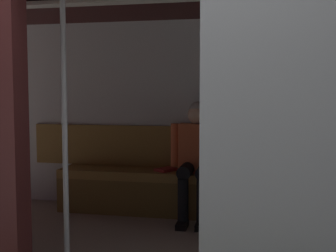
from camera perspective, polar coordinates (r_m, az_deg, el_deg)
The scene contains 7 objects.
train_car at distance 3.56m, azimuth -2.33°, elevation 7.03°, with size 6.40×2.69×2.18m.
bench_seat at distance 4.61m, azimuth 1.69°, elevation -7.24°, with size 2.62×0.44×0.46m.
person_seated at distance 4.48m, azimuth 3.73°, elevation -3.36°, with size 0.55×0.68×1.19m.
handbag at distance 4.53m, azimuth 9.22°, elevation -5.02°, with size 0.26×0.15×0.17m.
book at distance 4.65m, azimuth -0.21°, elevation -5.62°, with size 0.15×0.22×0.03m, color #B22D2D.
grab_pole_door at distance 2.98m, azimuth -13.14°, elevation -0.86°, with size 0.04×0.04×2.04m, color silver.
grab_pole_far at distance 2.80m, azimuth 4.52°, elevation -1.10°, with size 0.04×0.04×2.04m, color silver.
Camera 1 is at (-0.82, 2.26, 1.29)m, focal length 47.33 mm.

